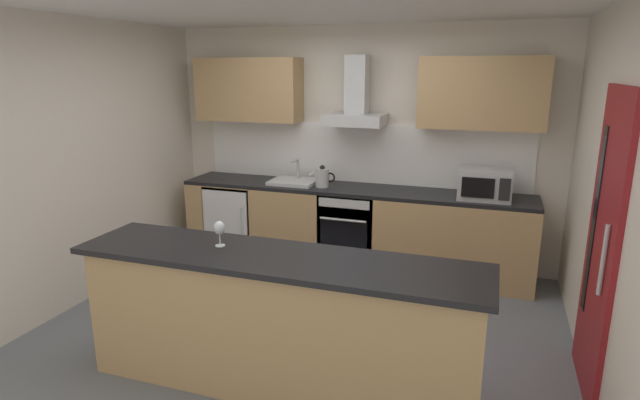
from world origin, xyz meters
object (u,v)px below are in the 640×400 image
microwave (485,184)px  sink (294,181)px  refrigerator (237,219)px  wine_glass (219,229)px  oven (351,227)px  range_hood (356,103)px  kettle (322,177)px

microwave → sink: (-2.03, 0.04, -0.12)m
refrigerator → wine_glass: 2.59m
refrigerator → wine_glass: bearing=-64.3°
oven → sink: 0.82m
wine_glass → oven: bearing=82.3°
sink → range_hood: 1.10m
range_hood → wine_glass: range_hood is taller
range_hood → refrigerator: bearing=-174.6°
refrigerator → kettle: kettle is taller
microwave → sink: microwave is taller
oven → kettle: bearing=-174.0°
oven → kettle: size_ratio=2.77×
refrigerator → oven: bearing=0.1°
sink → wine_glass: bearing=-80.9°
sink → kettle: (0.35, -0.04, 0.08)m
oven → microwave: (1.36, -0.03, 0.59)m
refrigerator → sink: sink is taller
microwave → sink: bearing=178.9°
sink → range_hood: size_ratio=0.69×
kettle → sink: bearing=172.7°
microwave → range_hood: range_hood is taller
wine_glass → refrigerator: bearing=115.7°
kettle → range_hood: 0.86m
microwave → kettle: size_ratio=1.73×
oven → range_hood: 1.33m
sink → kettle: size_ratio=1.73×
kettle → range_hood: (0.32, 0.16, 0.78)m
sink → range_hood: (0.67, 0.12, 0.86)m
refrigerator → wine_glass: size_ratio=4.78×
range_hood → sink: bearing=-170.0°
microwave → kettle: microwave is taller
oven → sink: (-0.67, 0.01, 0.47)m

